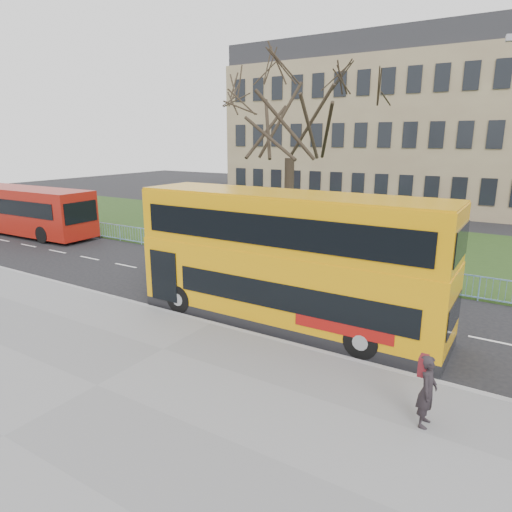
# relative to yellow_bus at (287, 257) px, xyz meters

# --- Properties ---
(ground) EXTENTS (120.00, 120.00, 0.00)m
(ground) POSITION_rel_yellow_bus_xyz_m (-2.20, -0.11, -2.58)
(ground) COLOR black
(ground) RESTS_ON ground
(pavement) EXTENTS (80.00, 10.50, 0.12)m
(pavement) POSITION_rel_yellow_bus_xyz_m (-2.20, -6.86, -2.52)
(pavement) COLOR slate
(pavement) RESTS_ON ground
(kerb) EXTENTS (80.00, 0.20, 0.14)m
(kerb) POSITION_rel_yellow_bus_xyz_m (-2.20, -1.66, -2.51)
(kerb) COLOR gray
(kerb) RESTS_ON ground
(grass_verge) EXTENTS (80.00, 15.40, 0.08)m
(grass_verge) POSITION_rel_yellow_bus_xyz_m (-2.20, 14.19, -2.54)
(grass_verge) COLOR #1F3513
(grass_verge) RESTS_ON ground
(guard_railing) EXTENTS (40.00, 0.12, 1.10)m
(guard_railing) POSITION_rel_yellow_bus_xyz_m (-2.20, 6.49, -2.03)
(guard_railing) COLOR #78A9D6
(guard_railing) RESTS_ON ground
(bare_tree) EXTENTS (9.22, 9.22, 13.17)m
(bare_tree) POSITION_rel_yellow_bus_xyz_m (-5.20, 9.89, 4.08)
(bare_tree) COLOR black
(bare_tree) RESTS_ON grass_verge
(civic_building) EXTENTS (30.00, 15.00, 14.00)m
(civic_building) POSITION_rel_yellow_bus_xyz_m (-7.20, 34.89, 4.42)
(civic_building) COLOR #806B51
(civic_building) RESTS_ON ground
(yellow_bus) EXTENTS (11.51, 2.84, 4.82)m
(yellow_bus) POSITION_rel_yellow_bus_xyz_m (0.00, 0.00, 0.00)
(yellow_bus) COLOR orange
(yellow_bus) RESTS_ON ground
(red_bus) EXTENTS (12.71, 3.29, 3.33)m
(red_bus) POSITION_rel_yellow_bus_xyz_m (-24.04, 4.49, -0.81)
(red_bus) COLOR maroon
(red_bus) RESTS_ON ground
(pedestrian) EXTENTS (0.44, 0.66, 1.78)m
(pedestrian) POSITION_rel_yellow_bus_xyz_m (5.87, -3.91, -1.57)
(pedestrian) COLOR black
(pedestrian) RESTS_ON pavement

